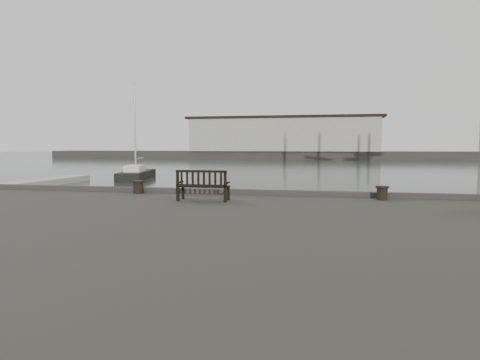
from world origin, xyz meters
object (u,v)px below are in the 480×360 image
Objects in this scene: bench at (203,191)px; bollard_left at (138,187)px; yacht_d at (137,177)px; bollard_right at (382,193)px.

bench is 3.50× the size of bollard_left.
bench reaches higher than bollard_left.
yacht_d reaches higher than bollard_left.
bollard_right is 32.37m from yacht_d.
bollard_left is (-2.90, 1.55, -0.07)m from bench.
bollard_right is 0.04× the size of yacht_d.
yacht_d is (-11.89, 24.99, -1.56)m from bollard_left.
bollard_left is at bearing -77.28° from yacht_d.
bench is at bearing -166.05° from bollard_right.
bollard_left is 0.04× the size of yacht_d.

